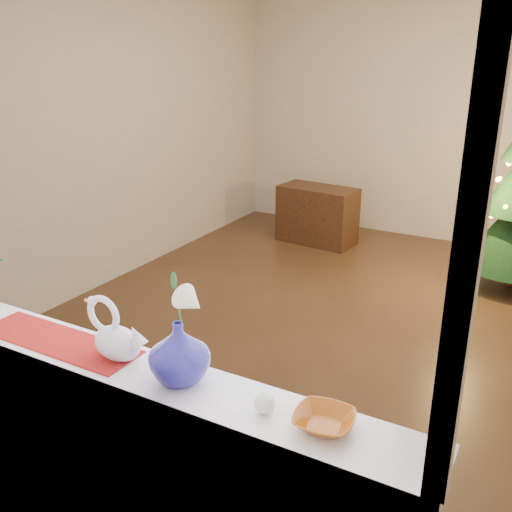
{
  "coord_description": "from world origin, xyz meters",
  "views": [
    {
      "loc": [
        1.25,
        -3.7,
        1.99
      ],
      "look_at": [
        -0.04,
        -1.4,
        1.02
      ],
      "focal_mm": 40.0,
      "sensor_mm": 36.0,
      "label": 1
    }
  ],
  "objects": [
    {
      "name": "ground",
      "position": [
        0.0,
        0.0,
        0.0
      ],
      "size": [
        5.0,
        5.0,
        0.0
      ],
      "primitive_type": "plane",
      "color": "#392617",
      "rests_on": "ground"
    },
    {
      "name": "wall_back",
      "position": [
        0.0,
        2.5,
        1.35
      ],
      "size": [
        4.5,
        0.1,
        2.7
      ],
      "primitive_type": "cube",
      "color": "beige",
      "rests_on": "ground"
    },
    {
      "name": "wall_front",
      "position": [
        0.0,
        -2.5,
        1.35
      ],
      "size": [
        4.5,
        0.1,
        2.7
      ],
      "primitive_type": "cube",
      "color": "beige",
      "rests_on": "ground"
    },
    {
      "name": "wall_left",
      "position": [
        -2.25,
        0.0,
        1.35
      ],
      "size": [
        0.1,
        5.0,
        2.7
      ],
      "primitive_type": "cube",
      "color": "beige",
      "rests_on": "ground"
    },
    {
      "name": "window_apron",
      "position": [
        0.0,
        -2.46,
        0.44
      ],
      "size": [
        2.2,
        0.08,
        0.88
      ],
      "primitive_type": "cube",
      "color": "white",
      "rests_on": "ground"
    },
    {
      "name": "windowsill",
      "position": [
        0.0,
        -2.37,
        0.9
      ],
      "size": [
        2.2,
        0.26,
        0.04
      ],
      "primitive_type": "cube",
      "color": "white",
      "rests_on": "window_apron"
    },
    {
      "name": "window_frame",
      "position": [
        0.0,
        -2.47,
        1.7
      ],
      "size": [
        2.22,
        0.06,
        1.6
      ],
      "primitive_type": null,
      "color": "white",
      "rests_on": "windowsill"
    },
    {
      "name": "runner",
      "position": [
        -0.38,
        -2.37,
        0.92
      ],
      "size": [
        0.7,
        0.2,
        0.01
      ],
      "primitive_type": "cube",
      "color": "maroon",
      "rests_on": "windowsill"
    },
    {
      "name": "swan",
      "position": [
        -0.09,
        -2.35,
        1.03
      ],
      "size": [
        0.29,
        0.18,
        0.22
      ],
      "primitive_type": null,
      "rotation": [
        0.0,
        0.0,
        -0.25
      ],
      "color": "silver",
      "rests_on": "windowsill"
    },
    {
      "name": "blue_vase",
      "position": [
        0.2,
        -2.36,
        1.05
      ],
      "size": [
        0.28,
        0.28,
        0.25
      ],
      "primitive_type": "imported",
      "rotation": [
        0.0,
        0.0,
        0.2
      ],
      "color": "navy",
      "rests_on": "windowsill"
    },
    {
      "name": "lily",
      "position": [
        0.2,
        -2.36,
        1.27
      ],
      "size": [
        0.14,
        0.08,
        0.19
      ],
      "primitive_type": null,
      "color": "silver",
      "rests_on": "blue_vase"
    },
    {
      "name": "paperweight",
      "position": [
        0.54,
        -2.38,
        0.95
      ],
      "size": [
        0.07,
        0.07,
        0.07
      ],
      "primitive_type": "sphere",
      "rotation": [
        0.0,
        0.0,
        0.02
      ],
      "color": "silver",
      "rests_on": "windowsill"
    },
    {
      "name": "amber_dish",
      "position": [
        0.73,
        -2.36,
        0.94
      ],
      "size": [
        0.17,
        0.17,
        0.04
      ],
      "primitive_type": "imported",
      "rotation": [
        0.0,
        0.0,
        0.1
      ],
      "color": "#93460F",
      "rests_on": "windowsill"
    },
    {
      "name": "side_table",
      "position": [
        -1.06,
        1.75,
        0.3
      ],
      "size": [
        0.85,
        0.48,
        0.61
      ],
      "primitive_type": "cube",
      "rotation": [
        0.0,
        0.0,
        -0.1
      ],
      "color": "black",
      "rests_on": "ground"
    }
  ]
}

